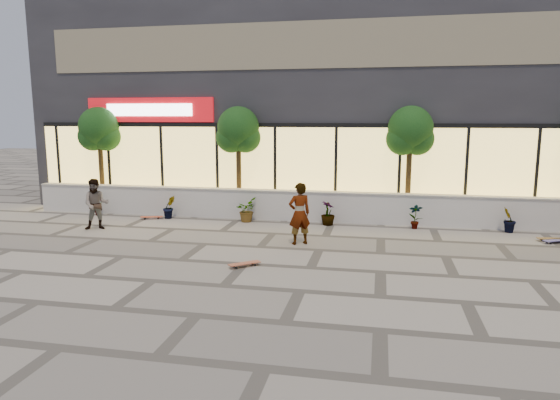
% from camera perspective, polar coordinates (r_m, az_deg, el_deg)
% --- Properties ---
extents(ground, '(80.00, 80.00, 0.00)m').
position_cam_1_polar(ground, '(10.45, 2.27, -10.36)').
color(ground, '#9C9587').
rests_on(ground, ground).
extents(planter_wall, '(22.00, 0.42, 1.04)m').
position_cam_1_polar(planter_wall, '(17.05, 6.03, -0.77)').
color(planter_wall, silver).
rests_on(planter_wall, ground).
extents(retail_building, '(24.00, 9.17, 8.50)m').
position_cam_1_polar(retail_building, '(22.26, 7.56, 11.22)').
color(retail_building, '#25252A').
rests_on(retail_building, ground).
extents(shrub_a, '(0.43, 0.29, 0.81)m').
position_cam_1_polar(shrub_a, '(19.28, -20.18, -0.47)').
color(shrub_a, '#133D14').
rests_on(shrub_a, ground).
extents(shrub_b, '(0.57, 0.57, 0.81)m').
position_cam_1_polar(shrub_b, '(17.98, -12.54, -0.79)').
color(shrub_b, '#133D14').
rests_on(shrub_b, ground).
extents(shrub_c, '(0.68, 0.77, 0.81)m').
position_cam_1_polar(shrub_c, '(17.05, -3.90, -1.14)').
color(shrub_c, '#133D14').
rests_on(shrub_c, ground).
extents(shrub_d, '(0.64, 0.64, 0.81)m').
position_cam_1_polar(shrub_d, '(16.54, 5.50, -1.49)').
color(shrub_d, '#133D14').
rests_on(shrub_d, ground).
extents(shrub_e, '(0.46, 0.35, 0.81)m').
position_cam_1_polar(shrub_e, '(16.50, 15.22, -1.82)').
color(shrub_e, '#133D14').
rests_on(shrub_e, ground).
extents(shrub_f, '(0.55, 0.57, 0.81)m').
position_cam_1_polar(shrub_f, '(16.93, 24.71, -2.08)').
color(shrub_f, '#133D14').
rests_on(shrub_f, ground).
extents(tree_west, '(1.60, 1.50, 3.92)m').
position_cam_1_polar(tree_west, '(20.36, -19.96, 7.36)').
color(tree_west, '#463419').
rests_on(tree_west, ground).
extents(tree_midwest, '(1.60, 1.50, 3.92)m').
position_cam_1_polar(tree_midwest, '(18.13, -4.79, 7.69)').
color(tree_midwest, '#463419').
rests_on(tree_midwest, ground).
extents(tree_mideast, '(1.60, 1.50, 3.92)m').
position_cam_1_polar(tree_mideast, '(17.44, 14.67, 7.35)').
color(tree_mideast, '#463419').
rests_on(tree_mideast, ground).
extents(skater_center, '(0.76, 0.67, 1.75)m').
position_cam_1_polar(skater_center, '(13.94, 2.24, -1.56)').
color(skater_center, white).
rests_on(skater_center, ground).
extents(skater_left, '(0.97, 0.89, 1.62)m').
position_cam_1_polar(skater_left, '(16.81, -20.26, -0.46)').
color(skater_left, tan).
rests_on(skater_left, ground).
extents(skateboard_center, '(0.74, 0.66, 0.09)m').
position_cam_1_polar(skateboard_center, '(12.05, -4.08, -7.26)').
color(skateboard_center, '#9F4E34').
rests_on(skateboard_center, ground).
extents(skateboard_left, '(0.78, 0.41, 0.09)m').
position_cam_1_polar(skateboard_left, '(18.06, -14.46, -1.89)').
color(skateboard_left, '#BA4423').
rests_on(skateboard_left, ground).
extents(skateboard_right_near, '(0.80, 0.30, 0.09)m').
position_cam_1_polar(skateboard_right_near, '(16.38, 28.58, -3.91)').
color(skateboard_right_near, brown).
rests_on(skateboard_right_near, ground).
extents(skateboard_right_far, '(0.75, 0.53, 0.09)m').
position_cam_1_polar(skateboard_right_far, '(16.22, 28.96, -4.07)').
color(skateboard_right_far, '#57549A').
rests_on(skateboard_right_far, ground).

